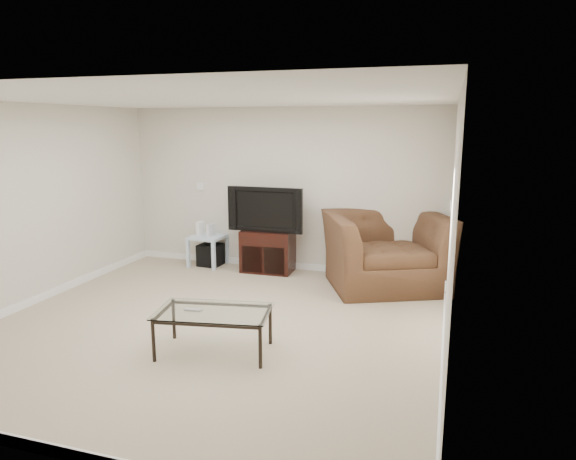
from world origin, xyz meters
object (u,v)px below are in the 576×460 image
(television, at_px, (268,208))
(tv_stand, at_px, (269,250))
(recliner, at_px, (386,238))
(side_table, at_px, (208,250))
(coffee_table, at_px, (214,332))
(subwoofer, at_px, (211,255))

(television, bearing_deg, tv_stand, 92.26)
(television, bearing_deg, recliner, -5.60)
(television, xyz_separation_m, side_table, (-1.04, 0.03, -0.74))
(tv_stand, distance_m, recliner, 1.87)
(tv_stand, height_order, coffee_table, tv_stand)
(television, xyz_separation_m, recliner, (1.81, -0.20, -0.30))
(television, height_order, side_table, television)
(recliner, bearing_deg, tv_stand, 148.19)
(television, distance_m, coffee_table, 3.04)
(recliner, bearing_deg, side_table, 150.80)
(recliner, height_order, coffee_table, recliner)
(tv_stand, bearing_deg, subwoofer, 177.31)
(recliner, xyz_separation_m, coffee_table, (-1.35, -2.70, -0.47))
(television, distance_m, side_table, 1.27)
(television, xyz_separation_m, coffee_table, (0.47, -2.90, -0.77))
(subwoofer, distance_m, coffee_table, 3.30)
(subwoofer, bearing_deg, tv_stand, -1.04)
(tv_stand, distance_m, side_table, 1.04)
(subwoofer, xyz_separation_m, recliner, (2.82, -0.25, 0.52))
(tv_stand, height_order, recliner, recliner)
(tv_stand, relative_size, subwoofer, 2.26)
(side_table, xyz_separation_m, coffee_table, (1.50, -2.93, -0.03))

